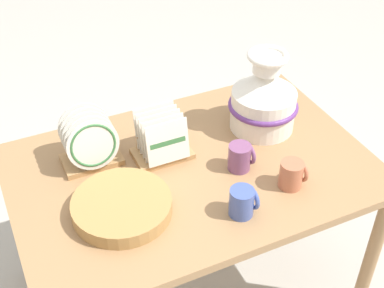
# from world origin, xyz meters

# --- Properties ---
(ground_plane) EXTENTS (14.00, 14.00, 0.00)m
(ground_plane) POSITION_xyz_m (0.00, 0.00, 0.00)
(ground_plane) COLOR #B2ADA3
(display_table) EXTENTS (1.34, 0.89, 0.72)m
(display_table) POSITION_xyz_m (0.00, 0.00, 0.64)
(display_table) COLOR #9E754C
(display_table) RESTS_ON ground_plane
(ceramic_vase) EXTENTS (0.28, 0.28, 0.34)m
(ceramic_vase) POSITION_xyz_m (0.37, 0.11, 0.85)
(ceramic_vase) COLOR white
(ceramic_vase) RESTS_ON display_table
(dish_rack_round_plates) EXTENTS (0.22, 0.16, 0.22)m
(dish_rack_round_plates) POSITION_xyz_m (-0.33, 0.18, 0.80)
(dish_rack_round_plates) COLOR tan
(dish_rack_round_plates) RESTS_ON display_table
(dish_rack_square_plates) EXTENTS (0.22, 0.16, 0.19)m
(dish_rack_square_plates) POSITION_xyz_m (-0.08, 0.11, 0.78)
(dish_rack_square_plates) COLOR tan
(dish_rack_square_plates) RESTS_ON display_table
(wicker_charger_stack) EXTENTS (0.34, 0.34, 0.05)m
(wicker_charger_stack) POSITION_xyz_m (-0.31, -0.11, 0.74)
(wicker_charger_stack) COLOR #AD7F47
(wicker_charger_stack) RESTS_ON display_table
(mug_cobalt_glaze) EXTENTS (0.09, 0.08, 0.10)m
(mug_cobalt_glaze) POSITION_xyz_m (0.05, -0.29, 0.77)
(mug_cobalt_glaze) COLOR #42569E
(mug_cobalt_glaze) RESTS_ON display_table
(mug_terracotta_glaze) EXTENTS (0.09, 0.08, 0.10)m
(mug_terracotta_glaze) POSITION_xyz_m (0.28, -0.24, 0.77)
(mug_terracotta_glaze) COLOR #B76647
(mug_terracotta_glaze) RESTS_ON display_table
(mug_plum_glaze) EXTENTS (0.09, 0.08, 0.10)m
(mug_plum_glaze) POSITION_xyz_m (0.16, -0.08, 0.77)
(mug_plum_glaze) COLOR #7A4770
(mug_plum_glaze) RESTS_ON display_table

